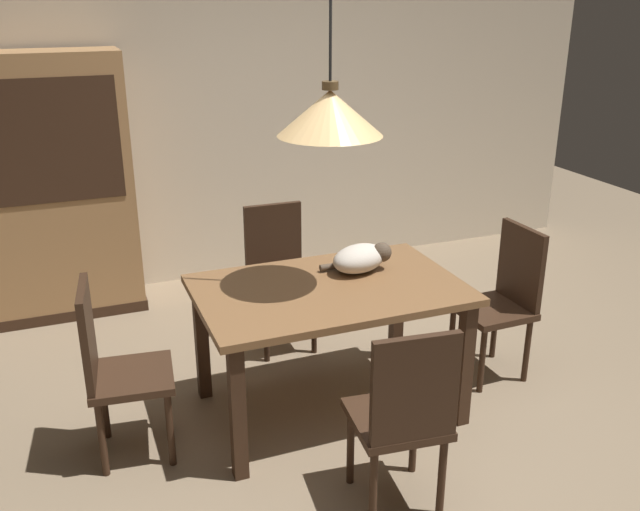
# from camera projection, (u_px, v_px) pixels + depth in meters

# --- Properties ---
(ground) EXTENTS (10.00, 10.00, 0.00)m
(ground) POSITION_uv_depth(u_px,v_px,m) (367.00, 448.00, 3.59)
(ground) COLOR #847056
(back_wall) EXTENTS (6.40, 0.10, 2.90)m
(back_wall) POSITION_uv_depth(u_px,v_px,m) (226.00, 96.00, 5.38)
(back_wall) COLOR beige
(back_wall) RESTS_ON ground
(dining_table) EXTENTS (1.40, 0.90, 0.75)m
(dining_table) POSITION_uv_depth(u_px,v_px,m) (329.00, 304.00, 3.71)
(dining_table) COLOR brown
(dining_table) RESTS_ON ground
(chair_right_side) EXTENTS (0.41, 0.41, 0.93)m
(chair_right_side) POSITION_uv_depth(u_px,v_px,m) (504.00, 295.00, 4.14)
(chair_right_side) COLOR #382316
(chair_right_side) RESTS_ON ground
(chair_left_side) EXTENTS (0.44, 0.44, 0.93)m
(chair_left_side) POSITION_uv_depth(u_px,v_px,m) (114.00, 364.00, 3.38)
(chair_left_side) COLOR #382316
(chair_left_side) RESTS_ON ground
(chair_near_front) EXTENTS (0.44, 0.44, 0.93)m
(chair_near_front) POSITION_uv_depth(u_px,v_px,m) (404.00, 413.00, 2.99)
(chair_near_front) COLOR #382316
(chair_near_front) RESTS_ON ground
(chair_far_back) EXTENTS (0.41, 0.41, 0.93)m
(chair_far_back) POSITION_uv_depth(u_px,v_px,m) (278.00, 270.00, 4.52)
(chair_far_back) COLOR #382316
(chair_far_back) RESTS_ON ground
(cat_sleeping) EXTENTS (0.41, 0.32, 0.16)m
(cat_sleeping) POSITION_uv_depth(u_px,v_px,m) (361.00, 258.00, 3.85)
(cat_sleeping) COLOR beige
(cat_sleeping) RESTS_ON dining_table
(pendant_lamp) EXTENTS (0.52, 0.52, 1.30)m
(pendant_lamp) POSITION_uv_depth(u_px,v_px,m) (330.00, 112.00, 3.35)
(pendant_lamp) COLOR #E5B775
(hutch_bookcase) EXTENTS (1.12, 0.45, 1.85)m
(hutch_bookcase) POSITION_uv_depth(u_px,v_px,m) (51.00, 194.00, 4.83)
(hutch_bookcase) COLOR #A87A4C
(hutch_bookcase) RESTS_ON ground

